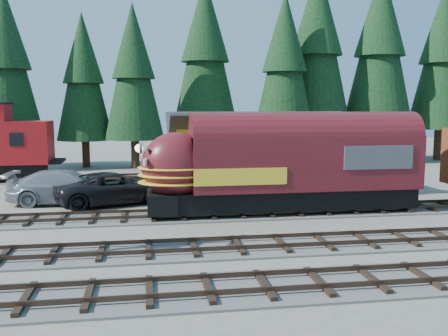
{
  "coord_description": "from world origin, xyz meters",
  "views": [
    {
      "loc": [
        -7.84,
        -21.26,
        5.8
      ],
      "look_at": [
        -3.82,
        4.0,
        2.52
      ],
      "focal_mm": 40.0,
      "sensor_mm": 36.0,
      "label": 1
    }
  ],
  "objects": [
    {
      "name": "ground",
      "position": [
        0.0,
        0.0,
        0.0
      ],
      "size": [
        120.0,
        120.0,
        0.0
      ],
      "primitive_type": "plane",
      "color": "#6B665B",
      "rests_on": "ground"
    },
    {
      "name": "depot",
      "position": [
        -0.0,
        10.5,
        2.96
      ],
      "size": [
        12.8,
        7.0,
        5.3
      ],
      "color": "orange",
      "rests_on": "ground"
    },
    {
      "name": "pickup_truck_a",
      "position": [
        -9.71,
        8.1,
        0.93
      ],
      "size": [
        7.37,
        5.19,
        1.87
      ],
      "primitive_type": "imported",
      "rotation": [
        0.0,
        0.0,
        1.92
      ],
      "color": "black",
      "rests_on": "ground"
    },
    {
      "name": "locomotive",
      "position": [
        -1.03,
        4.0,
        2.4
      ],
      "size": [
        14.95,
        2.97,
        4.07
      ],
      "color": "black",
      "rests_on": "ground"
    },
    {
      "name": "pickup_truck_b",
      "position": [
        -12.4,
        8.65,
        0.98
      ],
      "size": [
        6.86,
        3.07,
        1.95
      ],
      "primitive_type": "imported",
      "rotation": [
        0.0,
        0.0,
        1.52
      ],
      "color": "#97999E",
      "rests_on": "ground"
    },
    {
      "name": "track_spur",
      "position": [
        -10.0,
        18.0,
        0.06
      ],
      "size": [
        32.0,
        3.2,
        0.33
      ],
      "color": "#4C4947",
      "rests_on": "ground"
    },
    {
      "name": "conifer_backdrop",
      "position": [
        3.83,
        24.5,
        10.36
      ],
      "size": [
        78.63,
        22.29,
        17.35
      ],
      "color": "black",
      "rests_on": "ground"
    }
  ]
}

